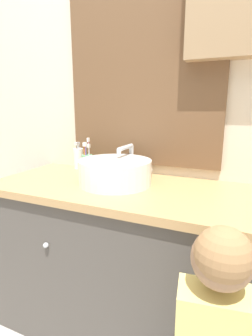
% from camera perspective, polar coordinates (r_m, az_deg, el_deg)
% --- Properties ---
extents(wall_back, '(3.20, 0.18, 2.50)m').
position_cam_1_polar(wall_back, '(1.43, 8.71, 18.73)').
color(wall_back, beige).
rests_on(wall_back, ground_plane).
extents(vanity_counter, '(1.45, 0.57, 0.79)m').
position_cam_1_polar(vanity_counter, '(1.37, 2.74, -20.23)').
color(vanity_counter, '#4C4742').
rests_on(vanity_counter, ground_plane).
extents(sink_basin, '(0.35, 0.40, 0.17)m').
position_cam_1_polar(sink_basin, '(1.25, -2.28, -0.74)').
color(sink_basin, white).
rests_on(sink_basin, vanity_counter).
extents(toothbrush_holder, '(0.06, 0.06, 0.19)m').
position_cam_1_polar(toothbrush_holder, '(1.52, -8.46, 1.39)').
color(toothbrush_holder, '#66B27F').
rests_on(toothbrush_holder, vanity_counter).
extents(soap_dispenser, '(0.06, 0.06, 0.16)m').
position_cam_1_polar(soap_dispenser, '(1.59, -10.29, 2.18)').
color(soap_dispenser, white).
rests_on(soap_dispenser, vanity_counter).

